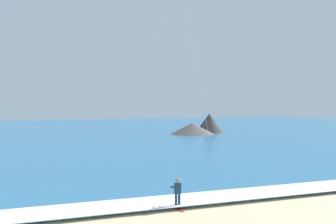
% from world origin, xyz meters
% --- Properties ---
extents(sea, '(200.00, 120.00, 0.20)m').
position_xyz_m(sea, '(0.00, 72.55, 0.10)').
color(sea, teal).
rests_on(sea, ground).
extents(surf_foam, '(200.00, 2.87, 0.04)m').
position_xyz_m(surf_foam, '(0.00, 13.55, 0.22)').
color(surf_foam, white).
rests_on(surf_foam, sea).
extents(surfboard, '(0.57, 1.43, 0.09)m').
position_xyz_m(surfboard, '(0.79, 12.50, 0.03)').
color(surfboard, '#E04C38').
rests_on(surfboard, ground).
extents(kitesurfer, '(0.55, 0.55, 1.69)m').
position_xyz_m(kitesurfer, '(0.78, 12.51, 0.94)').
color(kitesurfer, '#143347').
rests_on(kitesurfer, ground).
extents(headland_right, '(11.93, 9.54, 3.80)m').
position_xyz_m(headland_right, '(25.61, 59.97, 1.44)').
color(headland_right, '#47423D').
rests_on(headland_right, ground).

